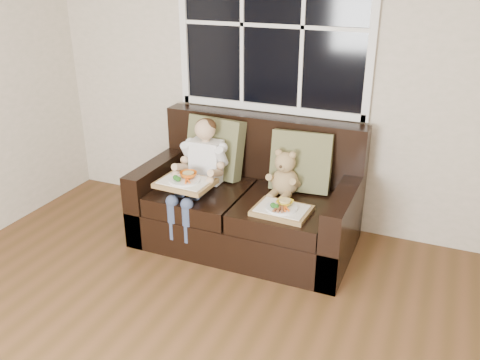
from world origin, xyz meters
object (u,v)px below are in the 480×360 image
at_px(teddy_bear, 285,176).
at_px(tray_left, 185,181).
at_px(loveseat, 249,204).
at_px(child, 201,165).
at_px(tray_right, 282,209).

height_order(teddy_bear, tray_left, teddy_bear).
distance_m(teddy_bear, tray_left, 0.76).
height_order(loveseat, teddy_bear, loveseat).
height_order(child, tray_left, child).
height_order(loveseat, child, child).
bearing_deg(child, loveseat, 17.97).
bearing_deg(teddy_bear, tray_left, -149.69).
bearing_deg(loveseat, tray_right, -38.43).
xyz_separation_m(child, tray_left, (-0.03, -0.21, -0.06)).
bearing_deg(child, tray_left, -96.93).
relative_size(loveseat, teddy_bear, 4.55).
bearing_deg(tray_right, loveseat, 144.49).
relative_size(tray_left, tray_right, 1.03).
relative_size(loveseat, child, 2.06).
xyz_separation_m(loveseat, tray_left, (-0.39, -0.33, 0.27)).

